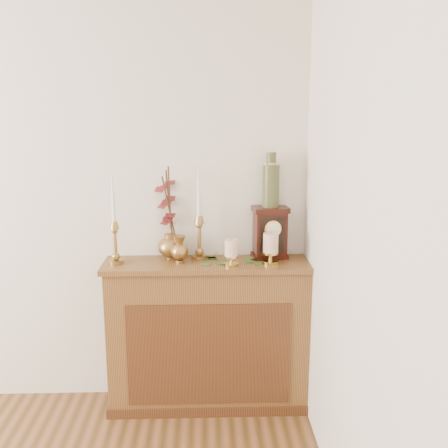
{
  "coord_description": "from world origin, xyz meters",
  "views": [
    {
      "loc": [
        1.39,
        -0.88,
        1.83
      ],
      "look_at": [
        1.49,
        2.05,
        1.17
      ],
      "focal_mm": 42.0,
      "sensor_mm": 36.0,
      "label": 1
    }
  ],
  "objects_px": {
    "candlestick_left": "(115,235)",
    "candlestick_center": "(199,230)",
    "ginger_jar": "(168,216)",
    "ceramic_vase": "(271,183)",
    "bud_vase": "(180,250)",
    "mantel_clock": "(270,233)"
  },
  "relations": [
    {
      "from": "candlestick_center",
      "to": "ceramic_vase",
      "type": "distance_m",
      "value": 0.51
    },
    {
      "from": "bud_vase",
      "to": "candlestick_left",
      "type": "bearing_deg",
      "value": 179.87
    },
    {
      "from": "mantel_clock",
      "to": "candlestick_left",
      "type": "bearing_deg",
      "value": 179.27
    },
    {
      "from": "bud_vase",
      "to": "ginger_jar",
      "type": "distance_m",
      "value": 0.23
    },
    {
      "from": "candlestick_center",
      "to": "ginger_jar",
      "type": "relative_size",
      "value": 0.96
    },
    {
      "from": "bud_vase",
      "to": "ginger_jar",
      "type": "relative_size",
      "value": 0.29
    },
    {
      "from": "bud_vase",
      "to": "mantel_clock",
      "type": "relative_size",
      "value": 0.52
    },
    {
      "from": "ginger_jar",
      "to": "mantel_clock",
      "type": "distance_m",
      "value": 0.63
    },
    {
      "from": "bud_vase",
      "to": "mantel_clock",
      "type": "bearing_deg",
      "value": 10.27
    },
    {
      "from": "candlestick_left",
      "to": "candlestick_center",
      "type": "distance_m",
      "value": 0.5
    },
    {
      "from": "candlestick_center",
      "to": "mantel_clock",
      "type": "distance_m",
      "value": 0.43
    },
    {
      "from": "bud_vase",
      "to": "ceramic_vase",
      "type": "relative_size",
      "value": 0.5
    },
    {
      "from": "ginger_jar",
      "to": "candlestick_left",
      "type": "bearing_deg",
      "value": -156.0
    },
    {
      "from": "ceramic_vase",
      "to": "candlestick_left",
      "type": "bearing_deg",
      "value": -173.75
    },
    {
      "from": "ginger_jar",
      "to": "ceramic_vase",
      "type": "relative_size",
      "value": 1.74
    },
    {
      "from": "candlestick_center",
      "to": "ginger_jar",
      "type": "height_order",
      "value": "ginger_jar"
    },
    {
      "from": "mantel_clock",
      "to": "ginger_jar",
      "type": "bearing_deg",
      "value": 169.84
    },
    {
      "from": "candlestick_center",
      "to": "ginger_jar",
      "type": "distance_m",
      "value": 0.21
    },
    {
      "from": "candlestick_left",
      "to": "candlestick_center",
      "type": "bearing_deg",
      "value": 9.12
    },
    {
      "from": "candlestick_center",
      "to": "mantel_clock",
      "type": "relative_size",
      "value": 1.74
    },
    {
      "from": "candlestick_left",
      "to": "ceramic_vase",
      "type": "height_order",
      "value": "ceramic_vase"
    },
    {
      "from": "ceramic_vase",
      "to": "ginger_jar",
      "type": "bearing_deg",
      "value": 176.9
    }
  ]
}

